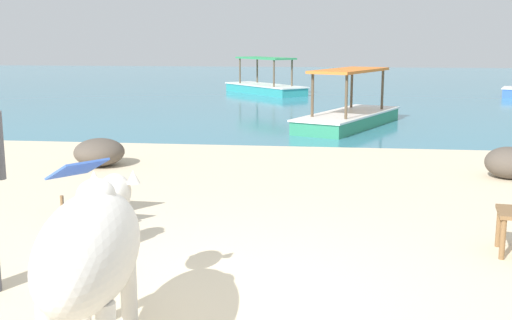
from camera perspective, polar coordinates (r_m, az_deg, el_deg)
The scene contains 8 objects.
sand_beach at distance 4.79m, azimuth -1.90°, elevation -13.14°, with size 18.00×14.00×0.04m, color beige.
water_surface at distance 26.40m, azimuth 5.58°, elevation 6.58°, with size 60.00×36.00×0.03m, color teal.
cow at distance 3.93m, azimuth -14.63°, elevation -7.56°, with size 0.83×1.94×1.08m.
deck_chair_far at distance 6.89m, azimuth -15.06°, elevation -2.44°, with size 0.93×0.88×0.68m.
shore_rock_large at distance 9.52m, azimuth 21.85°, elevation -0.23°, with size 0.66×0.60×0.44m, color brown.
shore_rock_medium at distance 10.00m, azimuth -13.95°, elevation 0.69°, with size 0.79×0.76×0.43m, color brown.
boat_teal at distance 22.92m, azimuth 0.83°, elevation 6.71°, with size 3.28×3.53×1.29m.
boat_green at distance 14.34m, azimuth 8.35°, elevation 4.06°, with size 2.53×3.83×1.29m.
Camera 1 is at (0.69, -4.32, 1.97)m, focal length 44.36 mm.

